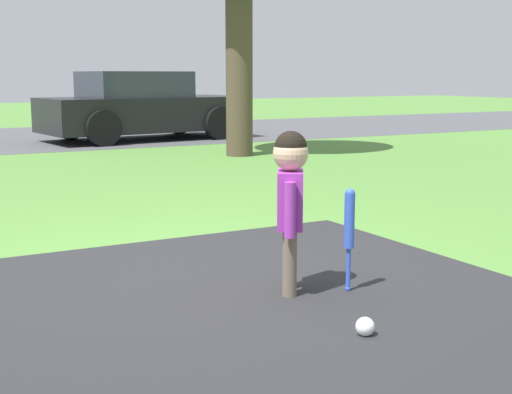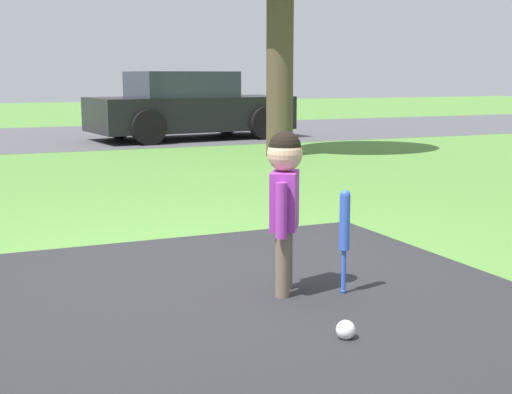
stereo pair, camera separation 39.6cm
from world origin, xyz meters
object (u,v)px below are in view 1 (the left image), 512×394
object	(u,v)px
sports_ball	(365,327)
parked_car	(142,108)
baseball_bat	(349,225)
child	(290,189)

from	to	relation	value
sports_ball	parked_car	distance (m)	10.94
baseball_bat	child	bearing A→B (deg)	154.23
baseball_bat	sports_ball	distance (m)	0.79
parked_car	sports_ball	bearing A→B (deg)	-110.14
child	parked_car	bearing A→B (deg)	16.92
baseball_bat	sports_ball	world-z (taller)	baseball_bat
baseball_bat	parked_car	distance (m)	10.24
baseball_bat	sports_ball	size ratio (longest dim) A/B	6.49
child	baseball_bat	world-z (taller)	child
child	sports_ball	world-z (taller)	child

